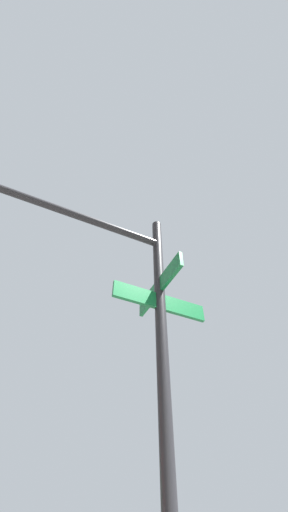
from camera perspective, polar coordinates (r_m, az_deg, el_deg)
The scene contains 1 object.
traffic_signal_near at distance 3.12m, azimuth -20.74°, elevation -2.76°, with size 2.02×3.29×5.02m.
Camera 1 is at (-8.09, -4.41, 1.60)m, focal length 21.94 mm.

